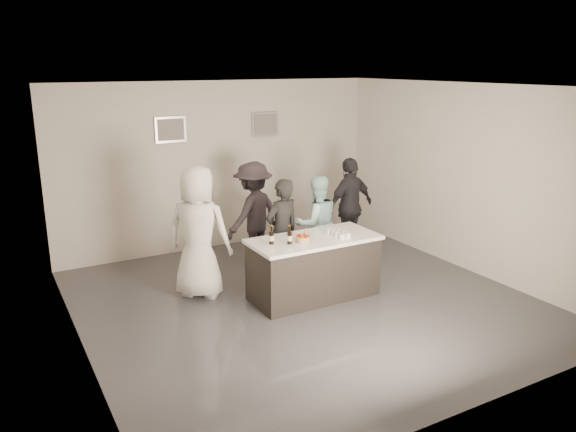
% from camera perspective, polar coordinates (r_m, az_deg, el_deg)
% --- Properties ---
extents(floor, '(6.00, 6.00, 0.00)m').
position_cam_1_polar(floor, '(8.10, 1.75, -8.70)').
color(floor, '#3D3D42').
rests_on(floor, ground).
extents(ceiling, '(6.00, 6.00, 0.00)m').
position_cam_1_polar(ceiling, '(7.40, 1.94, 13.03)').
color(ceiling, white).
extents(wall_back, '(6.00, 0.04, 3.00)m').
position_cam_1_polar(wall_back, '(10.24, -6.87, 5.12)').
color(wall_back, beige).
rests_on(wall_back, ground).
extents(wall_front, '(6.00, 0.04, 3.00)m').
position_cam_1_polar(wall_front, '(5.38, 18.60, -5.00)').
color(wall_front, beige).
rests_on(wall_front, ground).
extents(wall_left, '(0.04, 6.00, 3.00)m').
position_cam_1_polar(wall_left, '(6.63, -20.98, -1.42)').
color(wall_left, beige).
rests_on(wall_left, ground).
extents(wall_right, '(0.04, 6.00, 3.00)m').
position_cam_1_polar(wall_right, '(9.48, 17.61, 3.69)').
color(wall_right, beige).
rests_on(wall_right, ground).
extents(picture_left, '(0.54, 0.04, 0.44)m').
position_cam_1_polar(picture_left, '(9.81, -11.85, 8.59)').
color(picture_left, '#B2B2B7').
rests_on(picture_left, wall_back).
extents(picture_right, '(0.54, 0.04, 0.44)m').
position_cam_1_polar(picture_right, '(10.49, -2.33, 9.32)').
color(picture_right, '#B2B2B7').
rests_on(picture_right, wall_back).
extents(bar_counter, '(1.86, 0.86, 0.90)m').
position_cam_1_polar(bar_counter, '(8.10, 2.62, -5.25)').
color(bar_counter, white).
rests_on(bar_counter, ground).
extents(cake, '(0.20, 0.20, 0.07)m').
position_cam_1_polar(cake, '(7.76, 1.53, -2.37)').
color(cake, orange).
rests_on(cake, bar_counter).
extents(beer_bottle_a, '(0.07, 0.07, 0.26)m').
position_cam_1_polar(beer_bottle_a, '(7.64, -1.68, -1.94)').
color(beer_bottle_a, black).
rests_on(beer_bottle_a, bar_counter).
extents(beer_bottle_b, '(0.07, 0.07, 0.26)m').
position_cam_1_polar(beer_bottle_b, '(7.63, 0.16, -1.94)').
color(beer_bottle_b, black).
rests_on(beer_bottle_b, bar_counter).
extents(tumbler_cluster, '(0.19, 0.40, 0.08)m').
position_cam_1_polar(tumbler_cluster, '(8.06, 5.15, -1.74)').
color(tumbler_cluster, '#C26B12').
rests_on(tumbler_cluster, bar_counter).
extents(candles, '(0.24, 0.08, 0.01)m').
position_cam_1_polar(candles, '(7.59, 1.90, -3.06)').
color(candles, pink).
rests_on(candles, bar_counter).
extents(person_main_black, '(0.66, 0.50, 1.63)m').
position_cam_1_polar(person_main_black, '(8.51, -0.60, -1.60)').
color(person_main_black, black).
rests_on(person_main_black, ground).
extents(person_main_blue, '(0.83, 0.68, 1.57)m').
position_cam_1_polar(person_main_blue, '(9.06, 2.91, -0.78)').
color(person_main_blue, '#B7F0F0').
rests_on(person_main_blue, ground).
extents(person_guest_left, '(1.10, 1.08, 1.92)m').
position_cam_1_polar(person_guest_left, '(8.09, -9.07, -1.66)').
color(person_guest_left, white).
rests_on(person_guest_left, ground).
extents(person_guest_right, '(1.06, 0.58, 1.72)m').
position_cam_1_polar(person_guest_right, '(9.91, 6.33, 1.00)').
color(person_guest_right, '#28272E').
rests_on(person_guest_right, ground).
extents(person_guest_back, '(1.29, 1.04, 1.74)m').
position_cam_1_polar(person_guest_back, '(9.35, -3.54, 0.25)').
color(person_guest_back, '#2D272E').
rests_on(person_guest_back, ground).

